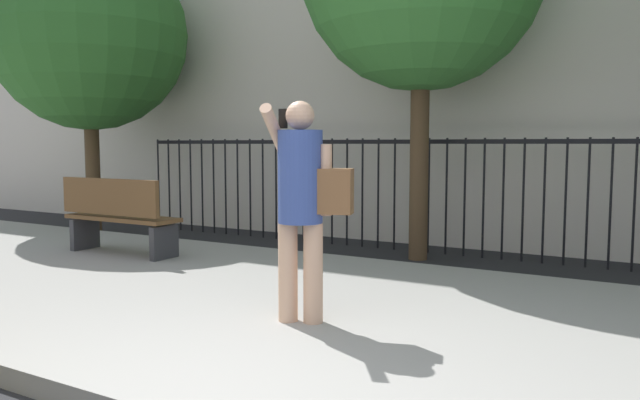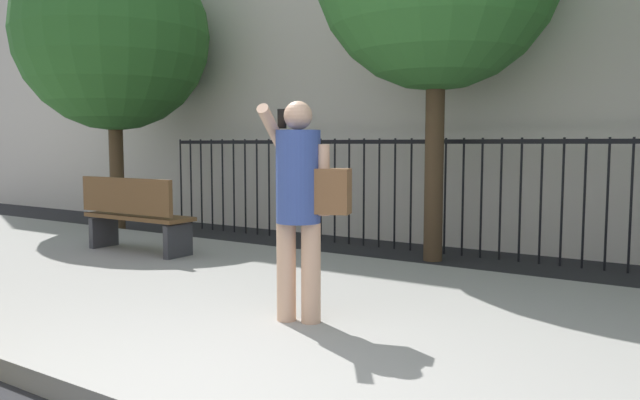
% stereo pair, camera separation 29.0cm
% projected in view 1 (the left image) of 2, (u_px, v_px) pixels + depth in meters
% --- Properties ---
extents(sidewalk, '(28.00, 4.40, 0.15)m').
position_uv_depth(sidewalk, '(373.00, 323.00, 4.96)').
color(sidewalk, gray).
rests_on(sidewalk, ground).
extents(iron_fence, '(12.03, 0.04, 1.60)m').
position_uv_depth(iron_fence, '(494.00, 182.00, 8.06)').
color(iron_fence, black).
rests_on(iron_fence, ground).
extents(pedestrian_on_phone, '(0.71, 0.52, 1.69)m').
position_uv_depth(pedestrian_on_phone, '(304.00, 195.00, 4.65)').
color(pedestrian_on_phone, tan).
rests_on(pedestrian_on_phone, sidewalk).
extents(street_bench, '(1.60, 0.45, 0.95)m').
position_uv_depth(street_bench, '(117.00, 215.00, 7.57)').
color(street_bench, brown).
rests_on(street_bench, sidewalk).
extents(street_tree_near, '(3.27, 3.27, 5.01)m').
position_uv_depth(street_tree_near, '(88.00, 33.00, 10.26)').
color(street_tree_near, '#4C3823').
rests_on(street_tree_near, ground).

